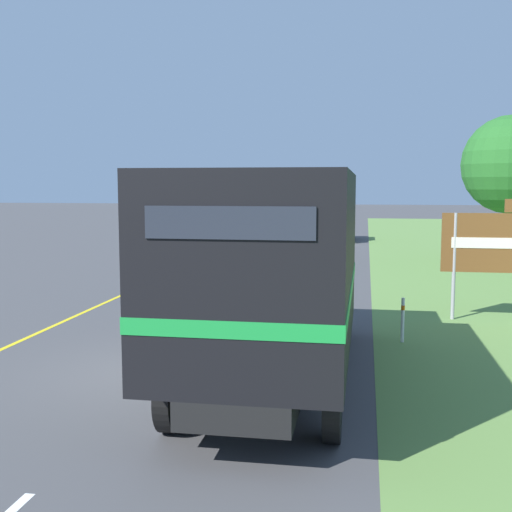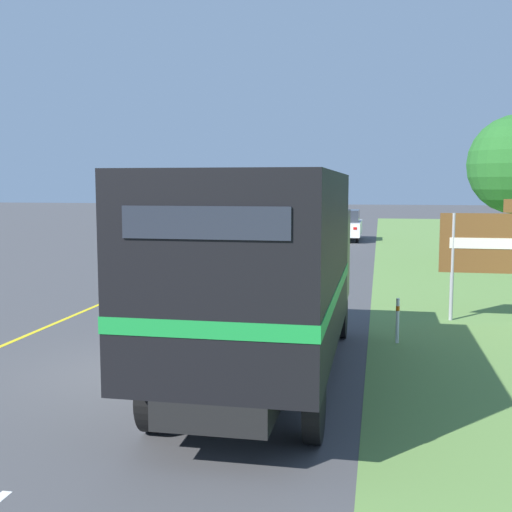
{
  "view_description": "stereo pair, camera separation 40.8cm",
  "coord_description": "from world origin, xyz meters",
  "px_view_note": "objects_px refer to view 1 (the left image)",
  "views": [
    {
      "loc": [
        3.49,
        -10.63,
        3.3
      ],
      "look_at": [
        0.3,
        8.01,
        1.2
      ],
      "focal_mm": 45.0,
      "sensor_mm": 36.0,
      "label": 1
    },
    {
      "loc": [
        3.9,
        -10.56,
        3.3
      ],
      "look_at": [
        0.3,
        8.01,
        1.2
      ],
      "focal_mm": 45.0,
      "sensor_mm": 36.0,
      "label": 2
    }
  ],
  "objects_px": {
    "horse_trailer_truck": "(275,267)",
    "lead_car_blue_ahead": "(305,212)",
    "highway_sign": "(488,245)",
    "delineator_post": "(403,319)",
    "lead_car_white_ahead": "(339,225)",
    "roadside_tree_mid": "(512,165)",
    "lead_car_white": "(243,239)"
  },
  "relations": [
    {
      "from": "horse_trailer_truck",
      "to": "lead_car_blue_ahead",
      "type": "xyz_separation_m",
      "value": [
        -3.65,
        44.36,
        -0.98
      ]
    },
    {
      "from": "highway_sign",
      "to": "delineator_post",
      "type": "height_order",
      "value": "highway_sign"
    },
    {
      "from": "lead_car_white_ahead",
      "to": "highway_sign",
      "type": "relative_size",
      "value": 1.55
    },
    {
      "from": "horse_trailer_truck",
      "to": "lead_car_blue_ahead",
      "type": "bearing_deg",
      "value": 94.71
    },
    {
      "from": "lead_car_white_ahead",
      "to": "lead_car_blue_ahead",
      "type": "bearing_deg",
      "value": 102.31
    },
    {
      "from": "horse_trailer_truck",
      "to": "lead_car_blue_ahead",
      "type": "height_order",
      "value": "horse_trailer_truck"
    },
    {
      "from": "horse_trailer_truck",
      "to": "lead_car_white_ahead",
      "type": "bearing_deg",
      "value": 90.28
    },
    {
      "from": "highway_sign",
      "to": "roadside_tree_mid",
      "type": "relative_size",
      "value": 0.48
    },
    {
      "from": "delineator_post",
      "to": "lead_car_blue_ahead",
      "type": "bearing_deg",
      "value": 98.17
    },
    {
      "from": "horse_trailer_truck",
      "to": "delineator_post",
      "type": "bearing_deg",
      "value": 54.65
    },
    {
      "from": "lead_car_blue_ahead",
      "to": "roadside_tree_mid",
      "type": "distance_m",
      "value": 28.89
    },
    {
      "from": "delineator_post",
      "to": "highway_sign",
      "type": "bearing_deg",
      "value": 50.62
    },
    {
      "from": "lead_car_blue_ahead",
      "to": "lead_car_white",
      "type": "bearing_deg",
      "value": -90.03
    },
    {
      "from": "lead_car_blue_ahead",
      "to": "roadside_tree_mid",
      "type": "height_order",
      "value": "roadside_tree_mid"
    },
    {
      "from": "horse_trailer_truck",
      "to": "lead_car_white",
      "type": "bearing_deg",
      "value": 102.74
    },
    {
      "from": "lead_car_white_ahead",
      "to": "lead_car_blue_ahead",
      "type": "relative_size",
      "value": 1.19
    },
    {
      "from": "lead_car_white_ahead",
      "to": "highway_sign",
      "type": "distance_m",
      "value": 22.95
    },
    {
      "from": "lead_car_white_ahead",
      "to": "lead_car_blue_ahead",
      "type": "height_order",
      "value": "lead_car_blue_ahead"
    },
    {
      "from": "lead_car_white_ahead",
      "to": "highway_sign",
      "type": "xyz_separation_m",
      "value": [
        4.52,
        -22.48,
        0.92
      ]
    },
    {
      "from": "lead_car_white_ahead",
      "to": "highway_sign",
      "type": "bearing_deg",
      "value": -78.63
    },
    {
      "from": "lead_car_white",
      "to": "highway_sign",
      "type": "relative_size",
      "value": 1.38
    },
    {
      "from": "lead_car_white",
      "to": "delineator_post",
      "type": "xyz_separation_m",
      "value": [
        5.93,
        -13.05,
        -0.51
      ]
    },
    {
      "from": "lead_car_white",
      "to": "delineator_post",
      "type": "height_order",
      "value": "lead_car_white"
    },
    {
      "from": "lead_car_white",
      "to": "lead_car_white_ahead",
      "type": "bearing_deg",
      "value": 73.64
    },
    {
      "from": "lead_car_blue_ahead",
      "to": "delineator_post",
      "type": "height_order",
      "value": "lead_car_blue_ahead"
    },
    {
      "from": "lead_car_blue_ahead",
      "to": "highway_sign",
      "type": "xyz_separation_m",
      "value": [
        8.04,
        -38.59,
        0.88
      ]
    },
    {
      "from": "lead_car_white",
      "to": "roadside_tree_mid",
      "type": "height_order",
      "value": "roadside_tree_mid"
    },
    {
      "from": "horse_trailer_truck",
      "to": "lead_car_white",
      "type": "height_order",
      "value": "horse_trailer_truck"
    },
    {
      "from": "horse_trailer_truck",
      "to": "highway_sign",
      "type": "bearing_deg",
      "value": 52.79
    },
    {
      "from": "horse_trailer_truck",
      "to": "lead_car_white",
      "type": "relative_size",
      "value": 1.91
    },
    {
      "from": "lead_car_white",
      "to": "roadside_tree_mid",
      "type": "bearing_deg",
      "value": 8.36
    },
    {
      "from": "horse_trailer_truck",
      "to": "lead_car_white_ahead",
      "type": "relative_size",
      "value": 1.7
    }
  ]
}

